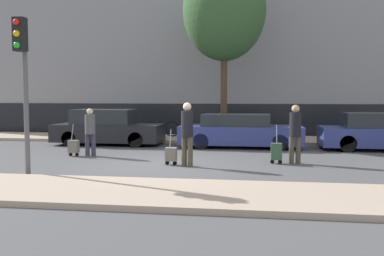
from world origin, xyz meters
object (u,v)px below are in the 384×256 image
parked_car_2 (382,133)px  traffic_light (23,65)px  parked_car_0 (107,128)px  parked_car_1 (240,131)px  pedestrian_left (90,129)px  trolley_right (276,152)px  parked_bicycle (161,128)px  pedestrian_right (295,130)px  trolley_left (74,147)px  trolley_center (171,154)px  pedestrian_center (187,130)px  bare_tree_near_crossing (224,10)px

parked_car_2 → traffic_light: traffic_light is taller
parked_car_2 → parked_car_0: bearing=178.8°
parked_car_0 → parked_car_1: (5.40, -0.14, -0.05)m
pedestrian_left → trolley_right: pedestrian_left is taller
parked_bicycle → pedestrian_right: bearing=-49.5°
parked_car_0 → trolley_right: (6.62, -4.00, -0.31)m
traffic_light → parked_bicycle: 9.95m
parked_car_2 → traffic_light: size_ratio=1.16×
parked_car_0 → pedestrian_right: bearing=-28.6°
traffic_light → parked_car_1: bearing=54.5°
pedestrian_left → pedestrian_right: pedestrian_right is taller
trolley_left → parked_bicycle: parked_bicycle is taller
pedestrian_left → trolley_right: size_ratio=1.38×
trolley_right → parked_bicycle: 8.17m
parked_car_0 → pedestrian_right: (7.17, -3.90, 0.32)m
trolley_center → traffic_light: (-3.15, -2.42, 2.44)m
parked_car_0 → trolley_right: size_ratio=3.82×
parked_car_1 → pedestrian_right: pedestrian_right is taller
parked_car_0 → traffic_light: 7.41m
parked_car_2 → pedestrian_right: pedestrian_right is taller
parked_car_1 → trolley_center: 4.89m
parked_car_2 → parked_bicycle: size_ratio=2.53×
pedestrian_left → trolley_right: (6.05, -0.72, -0.53)m
pedestrian_right → parked_bicycle: (-5.48, 6.41, -0.50)m
parked_car_0 → parked_car_2: parked_car_0 is taller
trolley_left → traffic_light: 4.44m
parked_car_1 → trolley_left: parked_car_1 is taller
pedestrian_center → parked_bicycle: 7.80m
pedestrian_right → parked_bicycle: size_ratio=0.98×
parked_car_2 → pedestrian_left: bearing=-163.0°
trolley_right → pedestrian_center: bearing=-160.7°
pedestrian_center → trolley_left: bearing=-177.7°
pedestrian_left → pedestrian_center: size_ratio=0.87×
trolley_center → pedestrian_left: bearing=155.1°
pedestrian_left → traffic_light: traffic_light is taller
parked_car_1 → trolley_center: (-1.81, -4.53, -0.31)m
trolley_center → bare_tree_near_crossing: 8.19m
parked_car_1 → pedestrian_center: size_ratio=2.59×
parked_car_2 → pedestrian_right: bearing=-133.1°
parked_car_1 → parked_car_2: parked_car_2 is taller
trolley_left → pedestrian_left: bearing=13.0°
parked_car_1 → parked_bicycle: (-3.71, 2.65, -0.13)m
parked_car_2 → trolley_right: (-3.99, -3.78, -0.28)m
parked_car_0 → trolley_right: 7.74m
parked_car_1 → parked_car_2: bearing=-0.8°
pedestrian_center → pedestrian_right: size_ratio=1.04×
trolley_center → traffic_light: bearing=-142.5°
trolley_left → trolley_center: trolley_left is taller
parked_car_1 → pedestrian_right: bearing=-64.8°
trolley_left → parked_bicycle: bearing=74.4°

